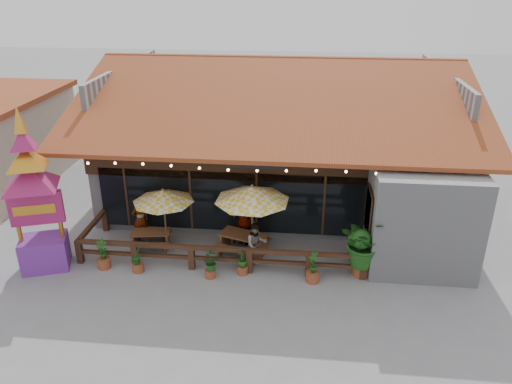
# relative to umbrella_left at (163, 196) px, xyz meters

# --- Properties ---
(ground) EXTENTS (100.00, 100.00, 0.00)m
(ground) POSITION_rel_umbrella_left_xyz_m (3.76, -0.89, -2.07)
(ground) COLOR gray
(ground) RESTS_ON ground
(restaurant_building) EXTENTS (15.50, 14.73, 6.09)m
(restaurant_building) POSITION_rel_umbrella_left_xyz_m (4.02, 5.72, 0.14)
(restaurant_building) COLOR #ABABB0
(restaurant_building) RESTS_ON ground
(patio_railing) EXTENTS (10.00, 2.60, 0.92)m
(patio_railing) POSITION_rel_umbrella_left_xyz_m (1.51, -1.16, -1.45)
(patio_railing) COLOR #422717
(patio_railing) RESTS_ON ground
(umbrella_left) EXTENTS (2.41, 2.41, 2.37)m
(umbrella_left) POSITION_rel_umbrella_left_xyz_m (0.00, 0.00, 0.00)
(umbrella_left) COLOR brown
(umbrella_left) RESTS_ON ground
(umbrella_right) EXTENTS (3.34, 3.34, 2.81)m
(umbrella_right) POSITION_rel_umbrella_left_xyz_m (3.24, -0.31, 0.38)
(umbrella_right) COLOR brown
(umbrella_right) RESTS_ON ground
(picnic_table_left) EXTENTS (1.58, 1.42, 0.67)m
(picnic_table_left) POSITION_rel_umbrella_left_xyz_m (-0.56, -0.13, -1.61)
(picnic_table_left) COLOR brown
(picnic_table_left) RESTS_ON ground
(picnic_table_right) EXTENTS (2.03, 1.89, 0.80)m
(picnic_table_right) POSITION_rel_umbrella_left_xyz_m (2.89, -0.20, -1.53)
(picnic_table_right) COLOR brown
(picnic_table_right) RESTS_ON ground
(thai_sign_tower) EXTENTS (2.89, 2.89, 6.14)m
(thai_sign_tower) POSITION_rel_umbrella_left_xyz_m (-3.79, -1.78, 1.17)
(thai_sign_tower) COLOR #6F2997
(thai_sign_tower) RESTS_ON ground
(tropical_plant) EXTENTS (2.07, 2.06, 2.17)m
(tropical_plant) POSITION_rel_umbrella_left_xyz_m (7.03, -1.18, -0.83)
(tropical_plant) COLOR brown
(tropical_plant) RESTS_ON ground
(diner_a) EXTENTS (0.73, 0.64, 1.68)m
(diner_a) POSITION_rel_umbrella_left_xyz_m (-1.12, 0.52, -1.23)
(diner_a) COLOR #3A2312
(diner_a) RESTS_ON ground
(diner_b) EXTENTS (0.94, 0.84, 1.59)m
(diner_b) POSITION_rel_umbrella_left_xyz_m (3.44, -0.86, -1.27)
(diner_b) COLOR #3A2312
(diner_b) RESTS_ON ground
(diner_c) EXTENTS (1.16, 0.97, 1.85)m
(diner_c) POSITION_rel_umbrella_left_xyz_m (2.87, 0.55, -1.14)
(diner_c) COLOR #3A2312
(diner_c) RESTS_ON ground
(planter_a) EXTENTS (0.45, 0.45, 1.10)m
(planter_a) POSITION_rel_umbrella_left_xyz_m (-1.79, -1.63, -1.61)
(planter_a) COLOR brown
(planter_a) RESTS_ON ground
(planter_b) EXTENTS (0.39, 0.43, 0.96)m
(planter_b) POSITION_rel_umbrella_left_xyz_m (-0.54, -1.76, -1.64)
(planter_b) COLOR brown
(planter_b) RESTS_ON ground
(planter_c) EXTENTS (0.71, 0.70, 0.88)m
(planter_c) POSITION_rel_umbrella_left_xyz_m (1.99, -1.84, -1.57)
(planter_c) COLOR brown
(planter_c) RESTS_ON ground
(planter_d) EXTENTS (0.48, 0.48, 0.90)m
(planter_d) POSITION_rel_umbrella_left_xyz_m (3.03, -1.52, -1.63)
(planter_d) COLOR brown
(planter_d) RESTS_ON ground
(planter_e) EXTENTS (0.45, 0.47, 1.11)m
(planter_e) POSITION_rel_umbrella_left_xyz_m (5.40, -1.73, -1.60)
(planter_e) COLOR brown
(planter_e) RESTS_ON ground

